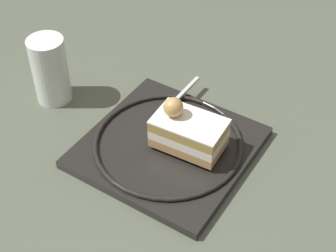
{
  "coord_description": "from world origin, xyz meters",
  "views": [
    {
      "loc": [
        -0.48,
        -0.25,
        0.55
      ],
      "look_at": [
        -0.02,
        0.03,
        0.05
      ],
      "focal_mm": 54.29,
      "sensor_mm": 36.0,
      "label": 1
    }
  ],
  "objects_px": {
    "dessert_plate": "(168,146)",
    "fork": "(176,100)",
    "cake_slice": "(186,130)",
    "drink_glass_near": "(51,73)"
  },
  "relations": [
    {
      "from": "dessert_plate",
      "to": "fork",
      "type": "distance_m",
      "value": 0.09
    },
    {
      "from": "cake_slice",
      "to": "fork",
      "type": "bearing_deg",
      "value": 38.62
    },
    {
      "from": "fork",
      "to": "dessert_plate",
      "type": "bearing_deg",
      "value": -157.17
    },
    {
      "from": "dessert_plate",
      "to": "drink_glass_near",
      "type": "xyz_separation_m",
      "value": [
        0.01,
        0.23,
        0.04
      ]
    },
    {
      "from": "cake_slice",
      "to": "drink_glass_near",
      "type": "height_order",
      "value": "drink_glass_near"
    },
    {
      "from": "cake_slice",
      "to": "fork",
      "type": "relative_size",
      "value": 0.81
    },
    {
      "from": "dessert_plate",
      "to": "cake_slice",
      "type": "bearing_deg",
      "value": -69.46
    },
    {
      "from": "dessert_plate",
      "to": "drink_glass_near",
      "type": "height_order",
      "value": "drink_glass_near"
    },
    {
      "from": "fork",
      "to": "drink_glass_near",
      "type": "height_order",
      "value": "drink_glass_near"
    },
    {
      "from": "dessert_plate",
      "to": "fork",
      "type": "xyz_separation_m",
      "value": [
        0.09,
        0.04,
        0.01
      ]
    }
  ]
}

